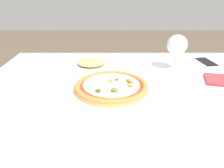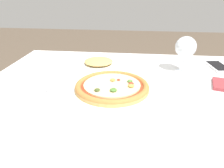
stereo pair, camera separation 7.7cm
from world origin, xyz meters
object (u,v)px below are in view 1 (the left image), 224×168
at_px(wine_glass_far_left, 178,46).
at_px(side_plate, 92,64).
at_px(dining_table, 130,116).
at_px(fork, 41,101).
at_px(cell_phone, 207,63).
at_px(pizza_plate, 112,87).

xyz_separation_m(wine_glass_far_left, side_plate, (-0.38, 0.04, -0.10)).
bearing_deg(dining_table, fork, -168.70).
height_order(fork, cell_phone, cell_phone).
height_order(pizza_plate, cell_phone, pizza_plate).
relative_size(pizza_plate, wine_glass_far_left, 1.84).
bearing_deg(wine_glass_far_left, cell_phone, 23.30).
bearing_deg(cell_phone, fork, -151.35).
height_order(dining_table, fork, fork).
bearing_deg(fork, pizza_plate, 18.19).
xyz_separation_m(dining_table, fork, (-0.30, -0.06, 0.10)).
height_order(pizza_plate, side_plate, pizza_plate).
bearing_deg(side_plate, dining_table, -60.01).
height_order(fork, wine_glass_far_left, wine_glass_far_left).
height_order(cell_phone, side_plate, side_plate).
relative_size(wine_glass_far_left, side_plate, 0.69).
bearing_deg(pizza_plate, wine_glass_far_left, 38.45).
relative_size(dining_table, pizza_plate, 4.01).
relative_size(pizza_plate, fork, 1.71).
height_order(pizza_plate, wine_glass_far_left, wine_glass_far_left).
relative_size(wine_glass_far_left, cell_phone, 1.03).
height_order(dining_table, pizza_plate, pizza_plate).
bearing_deg(cell_phone, side_plate, -175.97).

